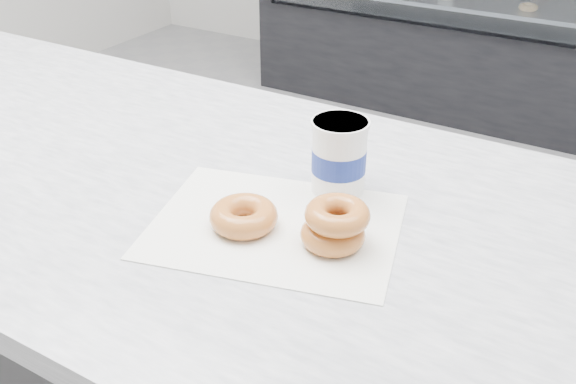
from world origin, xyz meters
name	(u,v)px	position (x,y,z in m)	size (l,w,h in m)	color
ground	(282,334)	(0.00, 0.00, 0.00)	(5.00, 5.00, 0.00)	gray
counter	(131,345)	(0.00, -0.60, 0.45)	(3.06, 0.76, 0.90)	#333335
display_case	(492,17)	(0.00, 2.12, 0.49)	(2.40, 0.74, 1.25)	black
wax_paper	(275,225)	(0.38, -0.64, 0.90)	(0.34, 0.26, 0.00)	white
donut_single	(244,216)	(0.35, -0.67, 0.92)	(0.10, 0.10, 0.03)	orange
donut_stack	(335,225)	(0.47, -0.64, 0.93)	(0.09, 0.09, 0.06)	orange
coffee_cup	(339,156)	(0.41, -0.51, 0.96)	(0.11, 0.11, 0.12)	white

